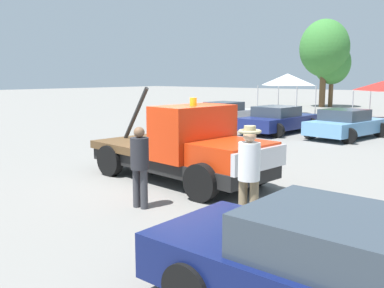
# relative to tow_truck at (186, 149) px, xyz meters

# --- Properties ---
(ground_plane) EXTENTS (160.00, 160.00, 0.00)m
(ground_plane) POSITION_rel_tow_truck_xyz_m (-0.33, 0.03, -0.90)
(ground_plane) COLOR gray
(tow_truck) EXTENTS (5.65, 2.63, 2.51)m
(tow_truck) POSITION_rel_tow_truck_xyz_m (0.00, 0.00, 0.00)
(tow_truck) COLOR black
(tow_truck) RESTS_ON ground
(foreground_car) EXTENTS (5.37, 2.01, 1.34)m
(foreground_car) POSITION_rel_tow_truck_xyz_m (6.03, -4.01, -0.25)
(foreground_car) COLOR #0F194C
(foreground_car) RESTS_ON ground
(person_near_truck) EXTENTS (0.43, 0.43, 1.92)m
(person_near_truck) POSITION_rel_tow_truck_xyz_m (3.12, -1.83, 0.23)
(person_near_truck) COLOR #847051
(person_near_truck) RESTS_ON ground
(person_at_hood) EXTENTS (0.39, 0.39, 1.76)m
(person_at_hood) POSITION_rel_tow_truck_xyz_m (0.72, -2.35, 0.12)
(person_at_hood) COLOR #38383D
(person_at_hood) RESTS_ON ground
(parked_car_silver) EXTENTS (2.56, 4.45, 1.34)m
(parked_car_silver) POSITION_rel_tow_truck_xyz_m (-7.25, 11.93, -0.25)
(parked_car_silver) COLOR #B7B7BC
(parked_car_silver) RESTS_ON ground
(parked_car_navy) EXTENTS (2.67, 4.89, 1.34)m
(parked_car_navy) POSITION_rel_tow_truck_xyz_m (-3.10, 10.64, -0.25)
(parked_car_navy) COLOR navy
(parked_car_navy) RESTS_ON ground
(parked_car_skyblue) EXTENTS (2.90, 4.51, 1.34)m
(parked_car_skyblue) POSITION_rel_tow_truck_xyz_m (0.23, 10.86, -0.25)
(parked_car_skyblue) COLOR #669ED1
(parked_car_skyblue) RESTS_ON ground
(canopy_tent_white) EXTENTS (3.14, 3.14, 2.99)m
(canopy_tent_white) POSITION_rel_tow_truck_xyz_m (-7.53, 19.97, 1.66)
(canopy_tent_white) COLOR #9E9EA3
(canopy_tent_white) RESTS_ON ground
(tree_left) EXTENTS (3.31, 3.31, 5.91)m
(tree_left) POSITION_rel_tow_truck_xyz_m (-8.48, 30.33, 3.07)
(tree_left) COLOR brown
(tree_left) RESTS_ON ground
(tree_center) EXTENTS (4.41, 4.41, 7.88)m
(tree_center) POSITION_rel_tow_truck_xyz_m (-8.91, 29.42, 4.39)
(tree_center) COLOR brown
(tree_center) RESTS_ON ground
(traffic_cone) EXTENTS (0.40, 0.40, 0.55)m
(traffic_cone) POSITION_rel_tow_truck_xyz_m (-1.56, 3.13, -0.65)
(traffic_cone) COLOR black
(traffic_cone) RESTS_ON ground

